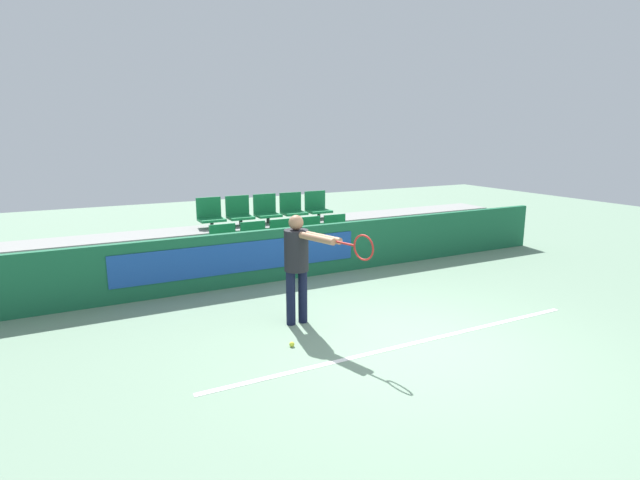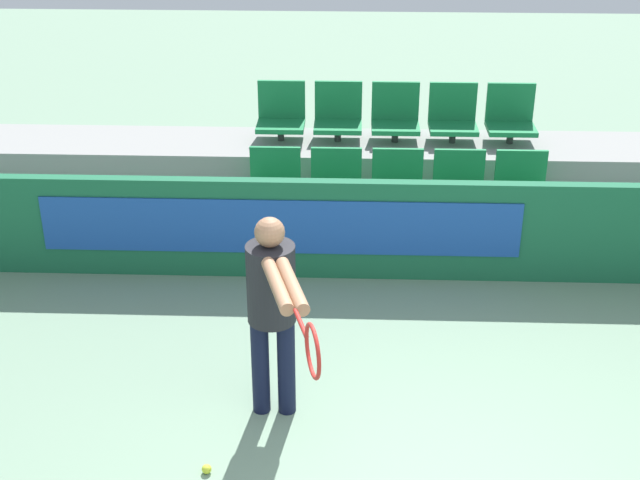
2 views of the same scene
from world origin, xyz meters
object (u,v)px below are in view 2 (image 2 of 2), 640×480
stadium_chair_6 (338,115)px  stadium_chair_9 (511,117)px  stadium_chair_4 (521,187)px  stadium_chair_0 (275,183)px  tennis_player (273,301)px  stadium_chair_1 (336,184)px  stadium_chair_5 (281,115)px  stadium_chair_8 (453,117)px  tennis_ball (207,469)px  stadium_chair_3 (459,186)px  stadium_chair_7 (395,116)px  stadium_chair_2 (397,185)px

stadium_chair_6 → stadium_chair_9: size_ratio=1.00×
stadium_chair_4 → stadium_chair_9: stadium_chair_9 is taller
stadium_chair_0 → tennis_player: (0.23, -2.81, 0.32)m
stadium_chair_1 → tennis_player: bearing=-97.5°
stadium_chair_6 → tennis_player: 3.74m
stadium_chair_0 → stadium_chair_5: size_ratio=1.00×
stadium_chair_6 → stadium_chair_8: same height
stadium_chair_1 → stadium_chair_9: stadium_chair_9 is taller
stadium_chair_9 → stadium_chair_0: bearing=-159.3°
stadium_chair_9 → tennis_ball: size_ratio=9.01×
stadium_chair_3 → tennis_player: bearing=-119.2°
stadium_chair_8 → tennis_ball: 4.90m
stadium_chair_1 → tennis_ball: stadium_chair_1 is taller
stadium_chair_9 → stadium_chair_4: bearing=-90.0°
stadium_chair_1 → stadium_chair_8: bearing=37.1°
stadium_chair_8 → stadium_chair_3: bearing=-90.0°
stadium_chair_4 → tennis_ball: bearing=-127.0°
stadium_chair_3 → stadium_chair_9: 1.16m
stadium_chair_9 → stadium_chair_6: bearing=180.0°
stadium_chair_1 → stadium_chair_8: (1.20, 0.91, 0.40)m
stadium_chair_7 → tennis_ball: (-1.39, -4.35, -1.02)m
tennis_ball → stadium_chair_5: bearing=87.6°
stadium_chair_2 → stadium_chair_5: bearing=142.9°
stadium_chair_0 → stadium_chair_5: bearing=90.0°
stadium_chair_0 → stadium_chair_3: (1.81, 0.00, 0.00)m
stadium_chair_3 → stadium_chair_5: (-1.81, 0.91, 0.40)m
stadium_chair_5 → stadium_chair_7: (1.20, 0.00, 0.00)m
stadium_chair_0 → stadium_chair_7: stadium_chair_7 is taller
stadium_chair_2 → stadium_chair_8: bearing=56.5°
stadium_chair_9 → tennis_ball: stadium_chair_9 is taller
stadium_chair_6 → stadium_chair_8: bearing=0.0°
stadium_chair_6 → tennis_player: tennis_player is taller
stadium_chair_4 → stadium_chair_9: 0.99m
stadium_chair_5 → stadium_chair_8: (1.81, 0.00, 0.00)m
stadium_chair_2 → stadium_chair_8: 1.16m
stadium_chair_2 → stadium_chair_8: stadium_chair_8 is taller
stadium_chair_2 → stadium_chair_7: stadium_chair_7 is taller
stadium_chair_3 → stadium_chair_5: size_ratio=1.00×
stadium_chair_3 → stadium_chair_8: stadium_chair_8 is taller
stadium_chair_1 → stadium_chair_4: (1.81, 0.00, 0.00)m
stadium_chair_0 → stadium_chair_2: (1.20, 0.00, 0.00)m
tennis_player → stadium_chair_6: bearing=68.4°
stadium_chair_0 → tennis_player: 2.84m
stadium_chair_2 → stadium_chair_5: (-1.20, 0.91, 0.40)m
stadium_chair_0 → stadium_chair_1: 0.60m
stadium_chair_8 → stadium_chair_9: size_ratio=1.00×
stadium_chair_2 → stadium_chair_6: stadium_chair_6 is taller
stadium_chair_1 → stadium_chair_2: (0.60, 0.00, 0.00)m
stadium_chair_9 → tennis_player: bearing=-120.3°
stadium_chair_5 → stadium_chair_9: (2.41, 0.00, 0.00)m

